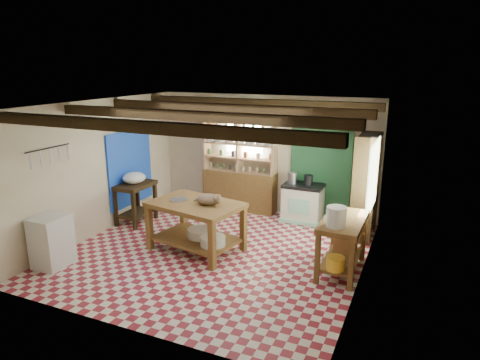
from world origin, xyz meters
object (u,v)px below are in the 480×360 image
at_px(stove, 303,203).
at_px(prep_table, 136,203).
at_px(right_counter, 342,246).
at_px(cat, 208,199).
at_px(white_cabinet, 52,241).
at_px(work_table, 196,226).

height_order(stove, prep_table, prep_table).
distance_m(right_counter, cat, 2.35).
height_order(stove, white_cabinet, white_cabinet).
relative_size(work_table, stove, 1.90).
xyz_separation_m(work_table, cat, (0.25, 0.00, 0.54)).
bearing_deg(white_cabinet, stove, 47.46).
bearing_deg(stove, right_counter, -58.05).
xyz_separation_m(work_table, white_cabinet, (-1.86, -1.50, -0.01)).
xyz_separation_m(prep_table, right_counter, (4.38, -0.50, 0.02)).
xyz_separation_m(work_table, prep_table, (-1.84, 0.70, -0.02)).
height_order(white_cabinet, cat, cat).
bearing_deg(right_counter, prep_table, 174.15).
relative_size(white_cabinet, right_counter, 0.69).
distance_m(stove, white_cabinet, 4.89).
relative_size(white_cabinet, cat, 2.03).
distance_m(prep_table, right_counter, 4.41).
bearing_deg(right_counter, stove, 121.64).
relative_size(work_table, white_cabinet, 1.82).
bearing_deg(white_cabinet, right_counter, 19.58).
bearing_deg(work_table, right_counter, 15.21).
relative_size(stove, right_counter, 0.66).
xyz_separation_m(prep_table, white_cabinet, (-0.02, -2.21, 0.00)).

